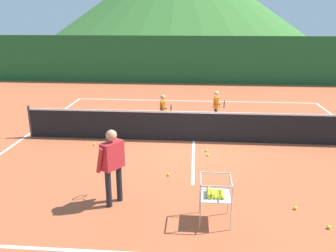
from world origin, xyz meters
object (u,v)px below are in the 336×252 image
at_px(instructor, 113,160).
at_px(tennis_ball_2, 169,175).
at_px(tennis_ball_4, 329,227).
at_px(ball_cart, 214,194).
at_px(tennis_ball_3, 94,144).
at_px(tennis_ball_1, 295,208).
at_px(tennis_net, 194,126).
at_px(student_1, 217,104).
at_px(student_0, 163,109).
at_px(tennis_ball_5, 208,155).
at_px(tennis_ball_0, 206,151).

height_order(instructor, tennis_ball_2, instructor).
xyz_separation_m(tennis_ball_2, tennis_ball_4, (3.15, -1.98, 0.00)).
bearing_deg(ball_cart, tennis_ball_3, 132.01).
height_order(ball_cart, tennis_ball_1, ball_cart).
height_order(tennis_net, tennis_ball_2, tennis_net).
distance_m(tennis_ball_3, tennis_ball_4, 6.84).
height_order(student_1, tennis_ball_3, student_1).
xyz_separation_m(tennis_ball_3, tennis_ball_4, (5.60, -3.93, 0.00)).
bearing_deg(ball_cart, student_0, 104.81).
xyz_separation_m(tennis_ball_1, tennis_ball_3, (-5.16, 3.29, 0.00)).
bearing_deg(tennis_ball_4, tennis_ball_2, 147.82).
bearing_deg(student_1, tennis_ball_2, -107.34).
bearing_deg(tennis_ball_1, tennis_ball_5, 122.24).
bearing_deg(tennis_ball_4, tennis_net, 119.30).
relative_size(student_0, student_1, 0.99).
distance_m(student_0, ball_cart, 5.85).
relative_size(tennis_ball_0, tennis_ball_4, 1.00).
distance_m(tennis_ball_4, tennis_ball_5, 3.98).
distance_m(tennis_net, ball_cart, 4.48).
height_order(student_0, ball_cart, student_0).
relative_size(student_1, ball_cart, 1.37).
height_order(tennis_net, instructor, instructor).
distance_m(instructor, student_0, 5.17).
xyz_separation_m(student_1, tennis_ball_0, (-0.42, -2.78, -0.71)).
bearing_deg(instructor, tennis_ball_3, 112.90).
bearing_deg(student_0, tennis_ball_2, -82.72).
xyz_separation_m(instructor, tennis_ball_5, (2.05, 2.75, -0.95)).
relative_size(instructor, tennis_ball_0, 24.07).
distance_m(tennis_ball_0, tennis_ball_2, 1.96).
xyz_separation_m(ball_cart, tennis_ball_4, (2.14, -0.08, -0.55)).
bearing_deg(tennis_ball_3, tennis_net, 11.42).
relative_size(tennis_ball_0, tennis_ball_1, 1.00).
distance_m(tennis_ball_0, tennis_ball_5, 0.33).
xyz_separation_m(tennis_ball_1, tennis_ball_4, (0.44, -0.64, 0.00)).
relative_size(student_0, tennis_ball_3, 17.97).
height_order(tennis_net, student_0, student_0).
height_order(student_1, tennis_ball_1, student_1).
bearing_deg(tennis_ball_1, ball_cart, -162.02).
relative_size(tennis_ball_3, tennis_ball_4, 1.00).
bearing_deg(tennis_ball_1, tennis_ball_3, 147.46).
bearing_deg(tennis_ball_3, tennis_ball_4, -35.05).
height_order(instructor, tennis_ball_1, instructor).
relative_size(ball_cart, tennis_ball_2, 13.22).
distance_m(tennis_ball_0, tennis_ball_4, 4.27).
bearing_deg(student_0, tennis_ball_1, -57.96).
bearing_deg(tennis_ball_0, ball_cart, -89.37).
distance_m(tennis_ball_0, tennis_ball_1, 3.50).
xyz_separation_m(tennis_ball_0, tennis_ball_2, (-0.98, -1.69, 0.00)).
xyz_separation_m(student_0, tennis_ball_0, (1.46, -2.06, -0.70)).
xyz_separation_m(instructor, student_0, (0.56, 5.14, -0.25)).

